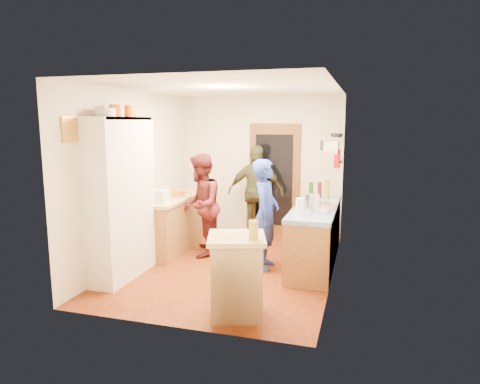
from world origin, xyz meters
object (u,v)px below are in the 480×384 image
at_px(island_base, 237,278).
at_px(person_hob, 267,215).
at_px(hutch_body, 121,199).
at_px(person_back, 256,192).
at_px(person_left, 203,205).
at_px(right_counter_base, 315,236).

relative_size(island_base, person_hob, 0.53).
bearing_deg(island_base, hutch_body, 158.67).
bearing_deg(person_hob, person_back, 17.75).
height_order(person_left, person_back, person_back).
relative_size(person_hob, person_left, 0.98).
xyz_separation_m(hutch_body, person_back, (1.29, 2.41, -0.24)).
distance_m(island_base, person_left, 2.31).
xyz_separation_m(hutch_body, person_hob, (1.85, 0.86, -0.30)).
height_order(right_counter_base, person_back, person_back).
distance_m(island_base, person_back, 3.22).
bearing_deg(island_base, person_back, 100.33).
bearing_deg(person_left, island_base, 16.48).
height_order(island_base, person_hob, person_hob).
bearing_deg(hutch_body, person_left, 60.16).
xyz_separation_m(right_counter_base, person_back, (-1.21, 1.11, 0.44)).
relative_size(right_counter_base, person_hob, 1.37).
xyz_separation_m(person_hob, person_back, (-0.56, 1.55, 0.06)).
xyz_separation_m(hutch_body, person_left, (0.71, 1.24, -0.28)).
bearing_deg(person_hob, person_left, 69.59).
bearing_deg(right_counter_base, person_back, 137.38).
bearing_deg(hutch_body, island_base, -21.33).
relative_size(right_counter_base, island_base, 2.56).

